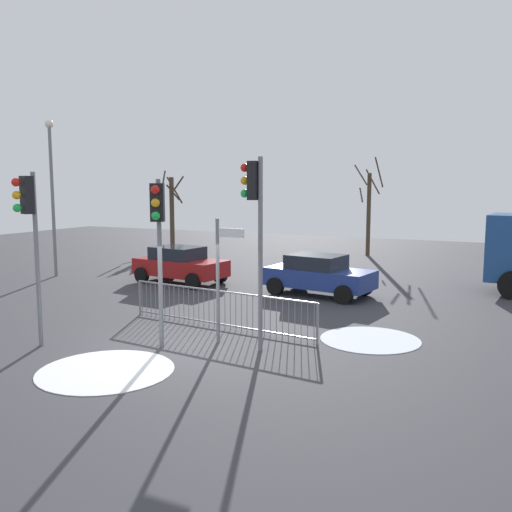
# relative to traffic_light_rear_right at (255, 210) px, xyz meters

# --- Properties ---
(ground_plane) EXTENTS (60.00, 60.00, 0.00)m
(ground_plane) POSITION_rel_traffic_light_rear_right_xyz_m (-1.75, -0.87, -3.38)
(ground_plane) COLOR #38383D
(traffic_light_rear_right) EXTENTS (0.57, 0.33, 4.61)m
(traffic_light_rear_right) POSITION_rel_traffic_light_rear_right_xyz_m (0.00, 0.00, 0.00)
(traffic_light_rear_right) COLOR slate
(traffic_light_rear_right) RESTS_ON ground
(traffic_light_foreground_left) EXTENTS (0.40, 0.53, 4.10)m
(traffic_light_foreground_left) POSITION_rel_traffic_light_rear_right_xyz_m (-2.12, -0.90, -0.37)
(traffic_light_foreground_left) COLOR slate
(traffic_light_foreground_left) RESTS_ON ground
(traffic_light_mid_right) EXTENTS (0.37, 0.55, 4.27)m
(traffic_light_mid_right) POSITION_rel_traffic_light_rear_right_xyz_m (-4.99, -2.11, -0.24)
(traffic_light_mid_right) COLOR slate
(traffic_light_mid_right) RESTS_ON ground
(direction_sign_post) EXTENTS (0.79, 0.09, 3.15)m
(direction_sign_post) POSITION_rel_traffic_light_rear_right_xyz_m (-1.08, 0.21, -1.62)
(direction_sign_post) COLOR slate
(direction_sign_post) RESTS_ON ground
(pedestrian_guard_railing) EXTENTS (6.03, 0.73, 1.07)m
(pedestrian_guard_railing) POSITION_rel_traffic_light_rear_right_xyz_m (-1.77, 1.41, -2.83)
(pedestrian_guard_railing) COLOR slate
(pedestrian_guard_railing) RESTS_ON ground
(car_blue_trailing) EXTENTS (4.01, 2.40, 1.47)m
(car_blue_trailing) POSITION_rel_traffic_light_rear_right_xyz_m (-0.81, 6.99, -2.61)
(car_blue_trailing) COLOR navy
(car_blue_trailing) RESTS_ON ground
(car_red_far) EXTENTS (3.99, 2.35, 1.47)m
(car_red_far) POSITION_rel_traffic_light_rear_right_xyz_m (-6.75, 6.98, -2.61)
(car_red_far) COLOR maroon
(car_red_far) RESTS_ON ground
(street_lamp) EXTENTS (0.36, 0.36, 6.69)m
(street_lamp) POSITION_rel_traffic_light_rear_right_xyz_m (-12.57, 6.04, 0.72)
(street_lamp) COLOR slate
(street_lamp) RESTS_ON ground
(bare_tree_left) EXTENTS (1.62, 1.57, 4.87)m
(bare_tree_left) POSITION_rel_traffic_light_rear_right_xyz_m (-14.66, 18.06, -0.90)
(bare_tree_left) COLOR #473828
(bare_tree_left) RESTS_ON ground
(bare_tree_right) EXTENTS (1.56, 1.36, 5.45)m
(bare_tree_right) POSITION_rel_traffic_light_rear_right_xyz_m (-2.02, 18.82, -0.80)
(bare_tree_right) COLOR #473828
(bare_tree_right) RESTS_ON ground
(snow_patch_kerb) EXTENTS (2.91, 2.91, 0.01)m
(snow_patch_kerb) POSITION_rel_traffic_light_rear_right_xyz_m (-2.23, -2.75, -3.37)
(snow_patch_kerb) COLOR white
(snow_patch_kerb) RESTS_ON ground
(snow_patch_island) EXTENTS (2.56, 2.56, 0.01)m
(snow_patch_island) POSITION_rel_traffic_light_rear_right_xyz_m (2.30, 2.07, -3.37)
(snow_patch_island) COLOR silver
(snow_patch_island) RESTS_ON ground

